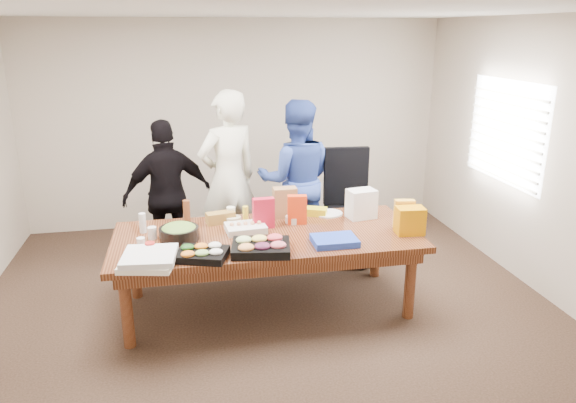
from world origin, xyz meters
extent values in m
cube|color=#47301E|center=(0.00, 0.00, -0.01)|extent=(5.50, 5.00, 0.02)
cube|color=white|center=(0.00, 0.00, 2.71)|extent=(5.50, 5.00, 0.02)
cube|color=beige|center=(0.00, 2.50, 1.35)|extent=(5.50, 0.04, 2.70)
cube|color=beige|center=(0.00, -2.50, 1.35)|extent=(5.50, 0.04, 2.70)
cube|color=beige|center=(2.75, 0.00, 1.35)|extent=(0.04, 5.00, 2.70)
cube|color=white|center=(2.72, 0.60, 1.50)|extent=(0.03, 1.40, 1.10)
cube|color=beige|center=(2.68, 0.60, 1.50)|extent=(0.04, 1.36, 1.00)
cube|color=#4C1C0F|center=(0.00, 0.00, 0.38)|extent=(2.80, 1.20, 0.75)
cube|color=black|center=(1.11, 0.90, 0.61)|extent=(0.67, 0.67, 1.22)
imported|color=silver|center=(-0.24, 1.17, 0.98)|extent=(0.84, 0.72, 1.96)
imported|color=#294092|center=(0.53, 1.19, 0.91)|extent=(0.98, 0.82, 1.83)
imported|color=black|center=(-0.91, 1.15, 0.83)|extent=(1.05, 0.64, 1.66)
cube|color=black|center=(-0.61, -0.43, 0.78)|extent=(0.49, 0.43, 0.06)
cube|color=black|center=(-0.11, -0.40, 0.79)|extent=(0.55, 0.46, 0.07)
cube|color=silver|center=(-0.18, 0.11, 0.78)|extent=(0.39, 0.31, 0.06)
cylinder|color=black|center=(-0.79, 0.02, 0.81)|extent=(0.39, 0.39, 0.11)
cube|color=#203EB9|center=(0.55, -0.35, 0.78)|extent=(0.39, 0.29, 0.06)
cube|color=red|center=(0.00, 0.17, 0.90)|extent=(0.21, 0.09, 0.29)
cube|color=yellow|center=(1.30, -0.10, 0.89)|extent=(0.20, 0.11, 0.28)
cube|color=red|center=(0.33, 0.22, 0.89)|extent=(0.19, 0.11, 0.29)
cylinder|color=white|center=(-0.29, 0.46, 0.82)|extent=(0.09, 0.09, 0.13)
cylinder|color=yellow|center=(-0.15, 0.37, 0.83)|extent=(0.07, 0.07, 0.16)
cylinder|color=brown|center=(-0.72, 0.51, 0.86)|extent=(0.08, 0.08, 0.21)
cylinder|color=silver|center=(-1.12, 0.26, 0.84)|extent=(0.07, 0.07, 0.19)
cube|color=gold|center=(0.57, 0.43, 0.79)|extent=(0.26, 0.21, 0.08)
cube|color=olive|center=(-0.39, 0.38, 0.80)|extent=(0.29, 0.17, 0.11)
cube|color=olive|center=(0.26, 0.44, 0.90)|extent=(0.23, 0.14, 0.30)
cylinder|color=#AB1F1C|center=(-1.03, -0.28, 0.80)|extent=(0.09, 0.09, 0.11)
cylinder|color=white|center=(-1.12, -0.13, 0.80)|extent=(0.07, 0.07, 0.10)
cylinder|color=white|center=(-1.03, 0.09, 0.81)|extent=(0.10, 0.10, 0.11)
cube|color=#ECE7CE|center=(-1.04, -0.48, 0.77)|extent=(0.50, 0.50, 0.05)
cube|color=silver|center=(-1.03, -0.48, 0.82)|extent=(0.46, 0.46, 0.05)
cylinder|color=silver|center=(0.69, 0.41, 0.76)|extent=(0.30, 0.30, 0.01)
cylinder|color=white|center=(0.73, 0.43, 0.76)|extent=(0.32, 0.32, 0.02)
cylinder|color=beige|center=(0.31, 0.26, 0.78)|extent=(0.20, 0.20, 0.06)
cylinder|color=beige|center=(-0.27, 0.37, 0.78)|extent=(0.19, 0.19, 0.06)
cube|color=white|center=(1.00, 0.27, 0.89)|extent=(0.30, 0.23, 0.29)
cube|color=orange|center=(1.30, -0.24, 0.88)|extent=(0.27, 0.19, 0.25)
camera|label=1|loc=(-0.70, -4.56, 2.56)|focal=33.35mm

